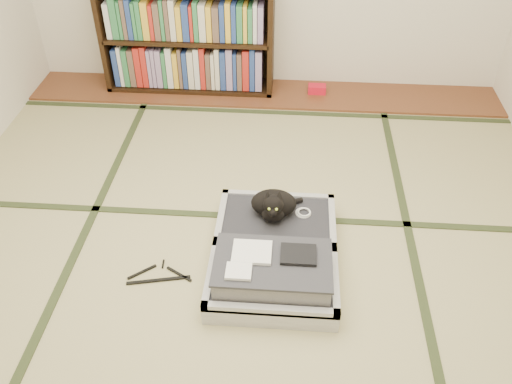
{
  "coord_description": "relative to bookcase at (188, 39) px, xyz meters",
  "views": [
    {
      "loc": [
        0.24,
        -2.17,
        2.31
      ],
      "look_at": [
        0.05,
        0.35,
        0.25
      ],
      "focal_mm": 38.0,
      "sensor_mm": 36.0,
      "label": 1
    }
  ],
  "objects": [
    {
      "name": "floor",
      "position": [
        0.65,
        -2.07,
        -0.45
      ],
      "size": [
        4.5,
        4.5,
        0.0
      ],
      "primitive_type": "plane",
      "color": "tan",
      "rests_on": "ground"
    },
    {
      "name": "red_item",
      "position": [
        1.1,
        -0.04,
        -0.4
      ],
      "size": [
        0.15,
        0.09,
        0.07
      ],
      "primitive_type": "cube",
      "rotation": [
        0.0,
        0.0,
        0.0
      ],
      "color": "red",
      "rests_on": "wood_strip"
    },
    {
      "name": "suitcase",
      "position": [
        0.83,
        -2.1,
        -0.35
      ],
      "size": [
        0.71,
        0.94,
        0.28
      ],
      "color": "silver",
      "rests_on": "floor"
    },
    {
      "name": "bookcase",
      "position": [
        0.0,
        0.0,
        0.0
      ],
      "size": [
        1.42,
        0.33,
        0.92
      ],
      "color": "black",
      "rests_on": "wood_strip"
    },
    {
      "name": "tatami_borders",
      "position": [
        0.65,
        -1.57,
        -0.45
      ],
      "size": [
        4.0,
        4.5,
        0.01
      ],
      "color": "#2D381E",
      "rests_on": "ground"
    },
    {
      "name": "hanger",
      "position": [
        0.19,
        -2.22,
        -0.44
      ],
      "size": [
        0.37,
        0.2,
        0.01
      ],
      "color": "black",
      "rests_on": "floor"
    },
    {
      "name": "cable_coil",
      "position": [
        0.99,
        -1.77,
        -0.31
      ],
      "size": [
        0.1,
        0.1,
        0.02
      ],
      "color": "white",
      "rests_on": "suitcase"
    },
    {
      "name": "cat",
      "position": [
        0.81,
        -1.8,
        -0.22
      ],
      "size": [
        0.31,
        0.32,
        0.25
      ],
      "color": "black",
      "rests_on": "suitcase"
    },
    {
      "name": "wood_strip",
      "position": [
        0.65,
        -0.07,
        -0.44
      ],
      "size": [
        4.0,
        0.5,
        0.02
      ],
      "primitive_type": "cube",
      "color": "brown",
      "rests_on": "ground"
    },
    {
      "name": "room_shell",
      "position": [
        0.65,
        -2.07,
        1.01
      ],
      "size": [
        4.5,
        4.5,
        4.5
      ],
      "color": "white",
      "rests_on": "ground"
    }
  ]
}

